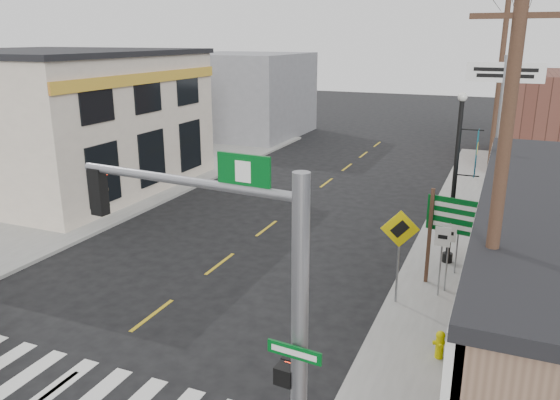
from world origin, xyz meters
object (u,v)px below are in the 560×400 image
at_px(utility_pole_near, 494,236).
at_px(utility_pole_far, 499,83).
at_px(bare_tree, 547,205).
at_px(guide_sign, 454,226).
at_px(fire_hydrant, 440,343).
at_px(lamp_post, 458,167).
at_px(traffic_signal_pole, 258,305).
at_px(dance_center_sign, 503,95).

xyz_separation_m(utility_pole_near, utility_pole_far, (-0.64, 20.65, 1.01)).
bearing_deg(bare_tree, utility_pole_far, 96.21).
distance_m(guide_sign, utility_pole_far, 13.91).
bearing_deg(fire_hydrant, lamp_post, 94.11).
height_order(guide_sign, utility_pole_far, utility_pole_far).
bearing_deg(utility_pole_far, lamp_post, -86.35).
relative_size(fire_hydrant, utility_pole_far, 0.07).
bearing_deg(guide_sign, traffic_signal_pole, -89.59).
xyz_separation_m(fire_hydrant, bare_tree, (2.01, 1.81, 3.23)).
height_order(utility_pole_near, utility_pole_far, utility_pole_far).
relative_size(guide_sign, dance_center_sign, 0.46).
distance_m(dance_center_sign, utility_pole_far, 4.25).
xyz_separation_m(dance_center_sign, utility_pole_near, (0.36, -16.41, -0.81)).
height_order(traffic_signal_pole, utility_pole_near, utility_pole_near).
xyz_separation_m(traffic_signal_pole, utility_pole_near, (3.29, 2.39, 0.80)).
distance_m(fire_hydrant, utility_pole_near, 4.95).
distance_m(bare_tree, utility_pole_far, 16.13).
height_order(bare_tree, utility_pole_near, utility_pole_near).
bearing_deg(dance_center_sign, guide_sign, -92.58).
distance_m(traffic_signal_pole, lamp_post, 11.64).
relative_size(fire_hydrant, utility_pole_near, 0.09).
distance_m(traffic_signal_pole, dance_center_sign, 19.09).
relative_size(guide_sign, lamp_post, 0.53).
xyz_separation_m(fire_hydrant, lamp_post, (-0.45, 6.20, 2.99)).
relative_size(traffic_signal_pole, utility_pole_far, 0.57).
relative_size(traffic_signal_pole, lamp_post, 1.01).
height_order(bare_tree, utility_pole_far, utility_pole_far).
bearing_deg(utility_pole_far, utility_pole_near, -80.99).
distance_m(traffic_signal_pole, bare_tree, 8.33).
relative_size(dance_center_sign, utility_pole_near, 0.81).
bearing_deg(fire_hydrant, bare_tree, 41.93).
xyz_separation_m(traffic_signal_pole, guide_sign, (2.13, 9.54, -1.52)).
relative_size(fire_hydrant, lamp_post, 0.12).
xyz_separation_m(bare_tree, utility_pole_far, (-1.74, 15.95, 1.68)).
distance_m(fire_hydrant, lamp_post, 6.90).
bearing_deg(bare_tree, traffic_signal_pole, -121.68).
xyz_separation_m(guide_sign, utility_pole_near, (1.15, -7.15, 2.32)).
distance_m(dance_center_sign, bare_tree, 11.89).
height_order(guide_sign, utility_pole_near, utility_pole_near).
relative_size(lamp_post, utility_pole_far, 0.56).
xyz_separation_m(fire_hydrant, utility_pole_far, (0.28, 17.76, 4.91)).
xyz_separation_m(guide_sign, utility_pole_far, (0.51, 13.50, 3.32)).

